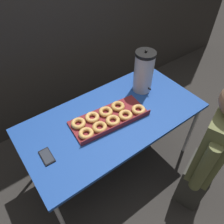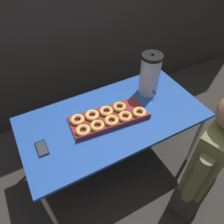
# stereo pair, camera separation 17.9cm
# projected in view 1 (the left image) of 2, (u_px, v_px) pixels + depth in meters

# --- Properties ---
(ground_plane) EXTENTS (12.00, 12.00, 0.00)m
(ground_plane) POSITION_uv_depth(u_px,v_px,m) (113.00, 162.00, 2.36)
(ground_plane) COLOR #2D2B28
(folding_table) EXTENTS (1.55, 0.79, 0.73)m
(folding_table) POSITION_uv_depth(u_px,v_px,m) (113.00, 120.00, 1.87)
(folding_table) COLOR #1E479E
(folding_table) RESTS_ON ground
(donut_box) EXTENTS (0.67, 0.34, 0.05)m
(donut_box) POSITION_uv_depth(u_px,v_px,m) (108.00, 118.00, 1.80)
(donut_box) COLOR maroon
(donut_box) RESTS_ON folding_table
(coffee_urn) EXTENTS (0.18, 0.20, 0.42)m
(coffee_urn) POSITION_uv_depth(u_px,v_px,m) (144.00, 72.00, 1.96)
(coffee_urn) COLOR #B7B7BC
(coffee_urn) RESTS_ON folding_table
(cell_phone) EXTENTS (0.08, 0.15, 0.01)m
(cell_phone) POSITION_uv_depth(u_px,v_px,m) (47.00, 156.00, 1.56)
(cell_phone) COLOR black
(cell_phone) RESTS_ON folding_table
(person_seated) EXTENTS (0.50, 0.30, 1.31)m
(person_seated) POSITION_uv_depth(u_px,v_px,m) (209.00, 155.00, 1.67)
(person_seated) COLOR #33332D
(person_seated) RESTS_ON ground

